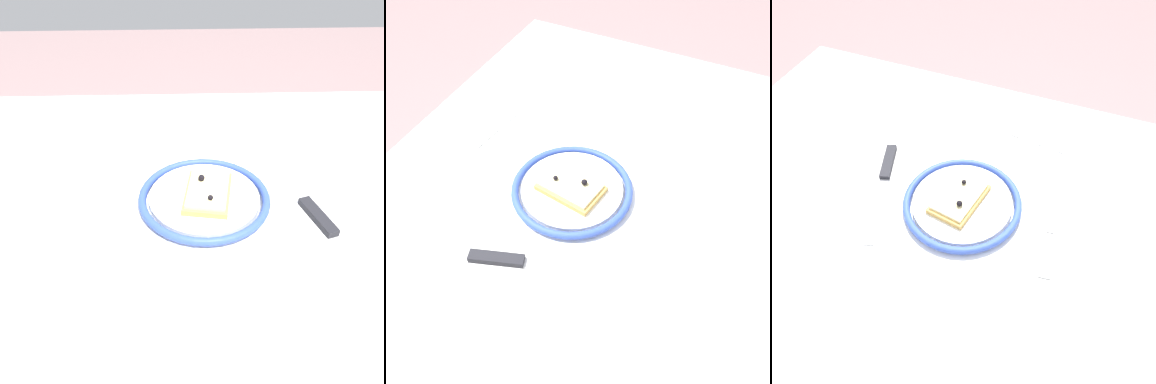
% 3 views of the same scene
% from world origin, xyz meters
% --- Properties ---
extents(ground_plane, '(6.00, 6.00, 0.00)m').
position_xyz_m(ground_plane, '(0.00, 0.00, 0.00)').
color(ground_plane, gray).
extents(dining_table, '(1.10, 0.77, 0.76)m').
position_xyz_m(dining_table, '(0.00, 0.00, 0.65)').
color(dining_table, white).
rests_on(dining_table, ground_plane).
extents(plate, '(0.22, 0.22, 0.02)m').
position_xyz_m(plate, '(-0.02, -0.01, 0.77)').
color(plate, white).
rests_on(plate, dining_table).
extents(pizza_slice_near, '(0.09, 0.12, 0.03)m').
position_xyz_m(pizza_slice_near, '(-0.02, -0.01, 0.78)').
color(pizza_slice_near, tan).
rests_on(pizza_slice_near, plate).
extents(knife, '(0.09, 0.23, 0.01)m').
position_xyz_m(knife, '(0.15, -0.03, 0.76)').
color(knife, silver).
rests_on(knife, dining_table).
extents(fork, '(0.04, 0.20, 0.00)m').
position_xyz_m(fork, '(-0.19, -0.02, 0.76)').
color(fork, silver).
rests_on(fork, dining_table).
extents(napkin, '(0.14, 0.14, 0.00)m').
position_xyz_m(napkin, '(-0.11, -0.29, 0.76)').
color(napkin, white).
rests_on(napkin, dining_table).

